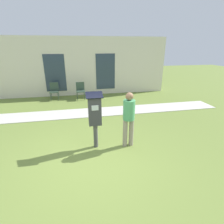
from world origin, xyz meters
The scene contains 7 objects.
ground_plane centered at (0.00, 0.00, 0.00)m, with size 40.00×40.00×0.00m, color olive.
sidewalk centered at (0.00, 3.32, 0.01)m, with size 12.00×1.10×0.02m.
building_facade centered at (0.00, 6.48, 1.60)m, with size 10.00×0.26×3.20m.
parking_meter centered at (0.16, 0.58, 1.02)m, with size 0.44×0.31×1.59m.
person_standing centered at (1.07, 0.47, 0.93)m, with size 0.32×0.32×1.58m.
outdoor_chair_left centered at (-1.47, 5.74, 0.53)m, with size 0.44×0.44×0.90m.
outdoor_chair_middle centered at (-0.11, 5.54, 0.53)m, with size 0.44×0.44×0.90m.
Camera 1 is at (-0.25, -3.77, 2.72)m, focal length 28.00 mm.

